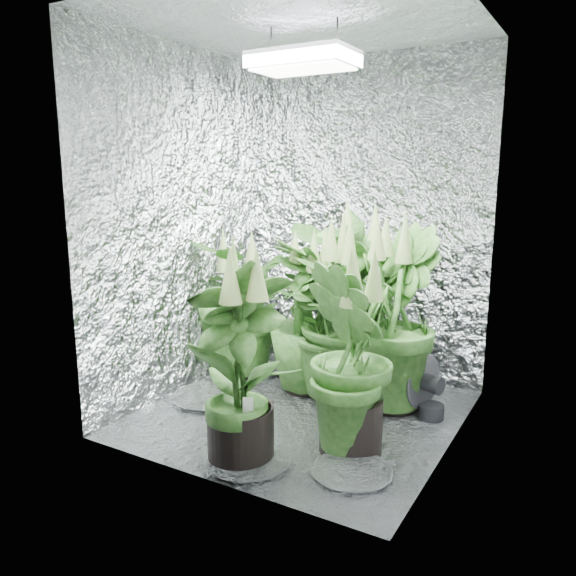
# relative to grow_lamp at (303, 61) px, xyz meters

# --- Properties ---
(ground) EXTENTS (1.60, 1.60, 0.00)m
(ground) POSITION_rel_grow_lamp_xyz_m (0.00, 0.00, -1.83)
(ground) COLOR silver
(ground) RESTS_ON ground
(walls) EXTENTS (1.62, 1.62, 2.00)m
(walls) POSITION_rel_grow_lamp_xyz_m (0.00, 0.00, -0.83)
(walls) COLOR silver
(walls) RESTS_ON ground
(ceiling) EXTENTS (1.60, 1.60, 0.01)m
(ceiling) POSITION_rel_grow_lamp_xyz_m (0.00, 0.00, 0.17)
(ceiling) COLOR silver
(ceiling) RESTS_ON walls
(grow_lamp) EXTENTS (0.50, 0.30, 0.22)m
(grow_lamp) POSITION_rel_grow_lamp_xyz_m (0.00, 0.00, 0.00)
(grow_lamp) COLOR gray
(grow_lamp) RESTS_ON ceiling
(plant_a) EXTENTS (0.99, 0.99, 0.96)m
(plant_a) POSITION_rel_grow_lamp_xyz_m (-0.64, 0.36, -1.38)
(plant_a) COLOR black
(plant_a) RESTS_ON ground
(plant_b) EXTENTS (0.77, 0.77, 1.13)m
(plant_b) POSITION_rel_grow_lamp_xyz_m (0.06, 0.62, -1.30)
(plant_b) COLOR black
(plant_b) RESTS_ON ground
(plant_c) EXTENTS (0.71, 0.71, 1.10)m
(plant_c) POSITION_rel_grow_lamp_xyz_m (0.40, 0.34, -1.33)
(plant_c) COLOR black
(plant_c) RESTS_ON ground
(plant_d) EXTENTS (0.66, 0.66, 0.99)m
(plant_d) POSITION_rel_grow_lamp_xyz_m (-0.13, 0.33, -1.38)
(plant_d) COLOR black
(plant_d) RESTS_ON ground
(plant_e) EXTENTS (1.12, 1.12, 1.07)m
(plant_e) POSITION_rel_grow_lamp_xyz_m (0.12, 0.28, -1.32)
(plant_e) COLOR black
(plant_e) RESTS_ON ground
(plant_f) EXTENTS (0.67, 0.67, 1.03)m
(plant_f) POSITION_rel_grow_lamp_xyz_m (0.02, -0.60, -1.36)
(plant_f) COLOR black
(plant_f) RESTS_ON ground
(plant_g) EXTENTS (0.67, 0.67, 0.99)m
(plant_g) POSITION_rel_grow_lamp_xyz_m (0.41, -0.26, -1.38)
(plant_g) COLOR black
(plant_g) RESTS_ON ground
(circulation_fan) EXTENTS (0.17, 0.29, 0.34)m
(circulation_fan) POSITION_rel_grow_lamp_xyz_m (0.61, 0.30, -1.68)
(circulation_fan) COLOR black
(circulation_fan) RESTS_ON ground
(plant_label) EXTENTS (0.05, 0.04, 0.07)m
(plant_label) POSITION_rel_grow_lamp_xyz_m (0.08, -0.64, -1.53)
(plant_label) COLOR white
(plant_label) RESTS_ON plant_f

